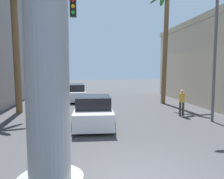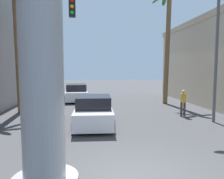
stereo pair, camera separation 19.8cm
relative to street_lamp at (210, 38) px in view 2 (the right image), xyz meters
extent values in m
plane|color=#424244|center=(-5.40, 4.12, -4.61)|extent=(90.98, 90.98, 0.00)
cylinder|color=#9E9EA3|center=(-7.46, -6.83, -0.39)|extent=(0.87, 0.87, 8.43)
cylinder|color=#59595E|center=(0.43, 0.00, -0.80)|extent=(0.16, 0.16, 7.61)
cube|color=black|center=(-7.11, -2.74, 0.66)|extent=(0.24, 0.24, 0.70)
sphere|color=red|center=(-7.11, -2.87, 0.88)|extent=(0.14, 0.14, 0.14)
sphere|color=yellow|center=(-7.11, -2.87, 0.66)|extent=(0.14, 0.14, 0.14)
sphere|color=green|center=(-7.11, -2.87, 0.44)|extent=(0.14, 0.14, 0.14)
cylinder|color=black|center=(-7.08, 2.09, -4.29)|extent=(0.25, 0.65, 0.64)
cylinder|color=black|center=(-5.29, 2.02, -4.29)|extent=(0.25, 0.65, 0.64)
cylinder|color=black|center=(-7.21, -1.29, -4.29)|extent=(0.25, 0.65, 0.64)
cylinder|color=black|center=(-5.43, -1.36, -4.29)|extent=(0.25, 0.65, 0.64)
cube|color=silver|center=(-6.25, 0.37, -4.05)|extent=(2.07, 4.90, 0.80)
cube|color=black|center=(-6.27, 0.01, -3.35)|extent=(1.81, 2.10, 0.60)
cylinder|color=black|center=(-8.70, 10.92, -4.29)|extent=(0.26, 0.65, 0.64)
cylinder|color=black|center=(-6.85, 11.04, -4.29)|extent=(0.26, 0.65, 0.64)
cylinder|color=black|center=(-8.48, 7.68, -4.29)|extent=(0.26, 0.65, 0.64)
cylinder|color=black|center=(-6.64, 7.80, -4.29)|extent=(0.26, 0.65, 0.64)
cube|color=silver|center=(-7.67, 9.36, -4.05)|extent=(2.24, 4.76, 0.80)
cube|color=black|center=(-7.67, 9.36, -3.35)|extent=(1.95, 2.67, 0.60)
cylinder|color=brown|center=(-11.18, 4.07, -0.70)|extent=(0.50, 0.56, 7.82)
ellipsoid|color=#306C2D|center=(-10.67, 4.62, 3.07)|extent=(1.17, 1.37, 0.56)
ellipsoid|color=#26702D|center=(-11.44, 4.71, 2.99)|extent=(0.91, 1.39, 0.78)
cylinder|color=brown|center=(0.18, 6.84, 0.00)|extent=(0.67, 0.63, 9.22)
ellipsoid|color=#28732D|center=(0.14, 7.66, 4.37)|extent=(0.51, 1.27, 0.81)
cylinder|color=gray|center=(-10.56, 8.17, -4.21)|extent=(0.14, 0.14, 0.79)
cylinder|color=gray|center=(-10.40, 8.29, -4.21)|extent=(0.14, 0.14, 0.79)
cylinder|color=gold|center=(-10.48, 8.23, -3.49)|extent=(0.48, 0.48, 0.66)
sphere|color=tan|center=(-10.48, 8.23, -3.05)|extent=(0.22, 0.22, 0.22)
cylinder|color=#3F3833|center=(-0.76, 1.59, -4.16)|extent=(0.14, 0.14, 0.89)
cylinder|color=#3F3833|center=(-0.56, 1.59, -4.16)|extent=(0.14, 0.14, 0.89)
cylinder|color=gold|center=(-0.66, 1.59, -3.44)|extent=(0.34, 0.34, 0.56)
sphere|color=tan|center=(-0.66, 1.59, -3.05)|extent=(0.22, 0.22, 0.22)
camera|label=1|loc=(-6.74, -11.30, -1.66)|focal=35.00mm
camera|label=2|loc=(-6.54, -11.32, -1.66)|focal=35.00mm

